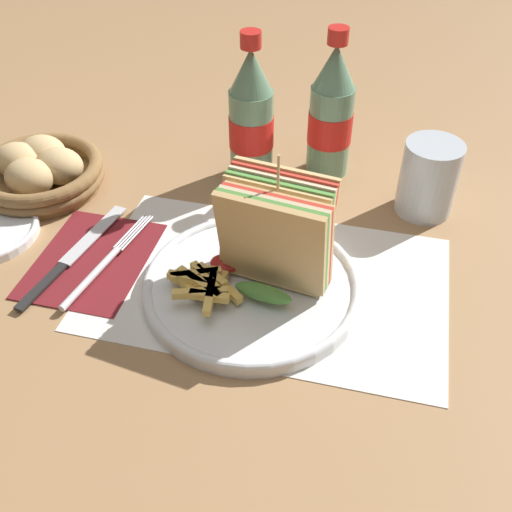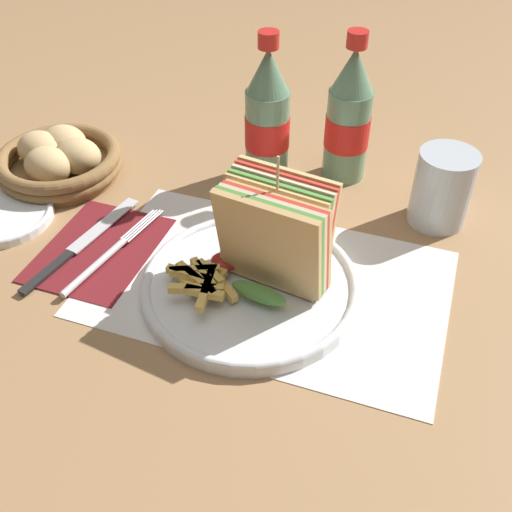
% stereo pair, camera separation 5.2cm
% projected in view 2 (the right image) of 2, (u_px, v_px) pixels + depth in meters
% --- Properties ---
extents(ground_plane, '(4.00, 4.00, 0.00)m').
position_uv_depth(ground_plane, '(263.00, 282.00, 0.73)').
color(ground_plane, '#9E754C').
extents(placemat, '(0.43, 0.27, 0.00)m').
position_uv_depth(placemat, '(267.00, 284.00, 0.73)').
color(placemat, silver).
rests_on(placemat, ground_plane).
extents(plate_main, '(0.26, 0.26, 0.02)m').
position_uv_depth(plate_main, '(250.00, 285.00, 0.71)').
color(plate_main, white).
rests_on(plate_main, ground_plane).
extents(club_sandwich, '(0.13, 0.11, 0.17)m').
position_uv_depth(club_sandwich, '(275.00, 236.00, 0.67)').
color(club_sandwich, tan).
rests_on(club_sandwich, plate_main).
extents(fries_pile, '(0.09, 0.08, 0.02)m').
position_uv_depth(fries_pile, '(202.00, 280.00, 0.69)').
color(fries_pile, '#E0B756').
rests_on(fries_pile, plate_main).
extents(ketchup_blob, '(0.04, 0.03, 0.01)m').
position_uv_depth(ketchup_blob, '(226.00, 261.00, 0.72)').
color(ketchup_blob, maroon).
rests_on(ketchup_blob, plate_main).
extents(napkin, '(0.14, 0.18, 0.00)m').
position_uv_depth(napkin, '(99.00, 249.00, 0.78)').
color(napkin, maroon).
rests_on(napkin, ground_plane).
extents(fork, '(0.04, 0.19, 0.01)m').
position_uv_depth(fork, '(105.00, 257.00, 0.75)').
color(fork, silver).
rests_on(fork, napkin).
extents(knife, '(0.05, 0.21, 0.00)m').
position_uv_depth(knife, '(81.00, 244.00, 0.78)').
color(knife, black).
rests_on(knife, napkin).
extents(coke_bottle_near, '(0.06, 0.06, 0.22)m').
position_uv_depth(coke_bottle_near, '(267.00, 119.00, 0.85)').
color(coke_bottle_near, slate).
rests_on(coke_bottle_near, ground_plane).
extents(coke_bottle_far, '(0.06, 0.06, 0.22)m').
position_uv_depth(coke_bottle_far, '(349.00, 119.00, 0.85)').
color(coke_bottle_far, slate).
rests_on(coke_bottle_far, ground_plane).
extents(glass_near, '(0.08, 0.08, 0.10)m').
position_uv_depth(glass_near, '(441.00, 192.00, 0.80)').
color(glass_near, silver).
rests_on(glass_near, ground_plane).
extents(bread_basket, '(0.18, 0.18, 0.06)m').
position_uv_depth(bread_basket, '(59.00, 160.00, 0.89)').
color(bread_basket, olive).
rests_on(bread_basket, ground_plane).
extents(side_saucer, '(0.14, 0.14, 0.01)m').
position_uv_depth(side_saucer, '(2.00, 214.00, 0.82)').
color(side_saucer, white).
rests_on(side_saucer, ground_plane).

